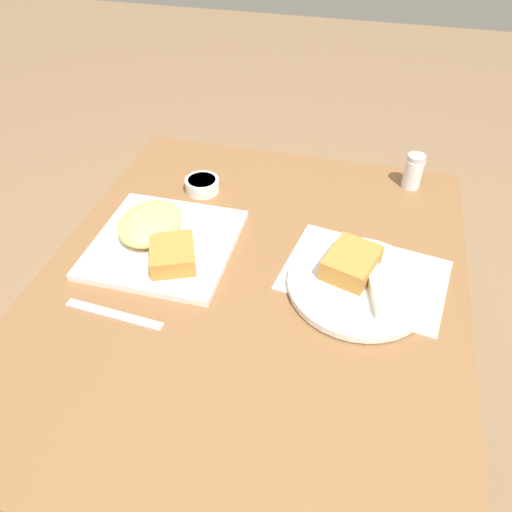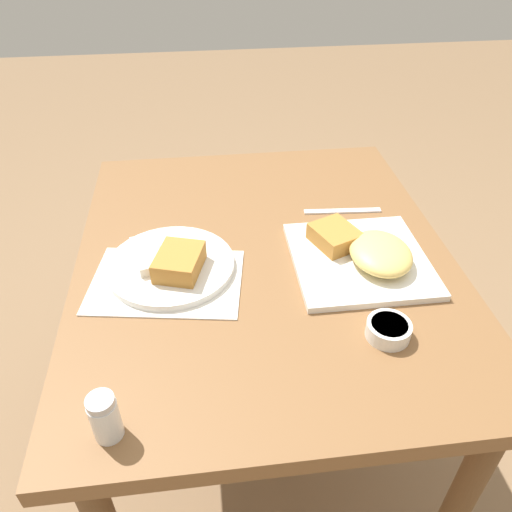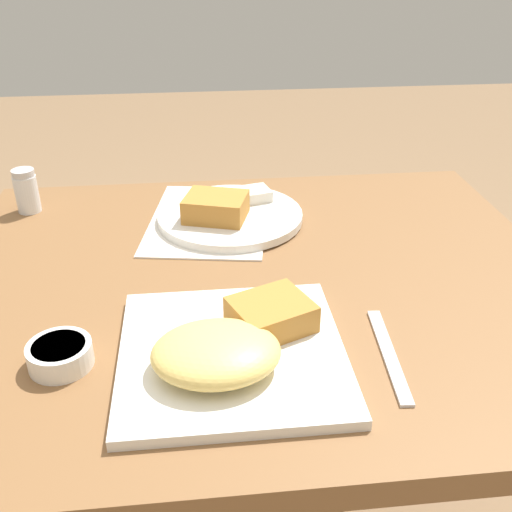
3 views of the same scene
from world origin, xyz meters
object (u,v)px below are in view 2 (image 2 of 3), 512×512
(plate_square_near, at_px, (364,254))
(plate_oval_far, at_px, (171,264))
(salt_shaker, at_px, (106,419))
(butter_knife, at_px, (342,211))
(sauce_ramekin, at_px, (388,329))

(plate_square_near, height_order, plate_oval_far, plate_square_near)
(salt_shaker, bearing_deg, plate_oval_far, -13.21)
(salt_shaker, xyz_separation_m, butter_knife, (0.52, -0.47, -0.03))
(plate_square_near, relative_size, butter_knife, 1.49)
(salt_shaker, distance_m, butter_knife, 0.71)
(plate_square_near, relative_size, salt_shaker, 3.37)
(plate_square_near, xyz_separation_m, butter_knife, (0.19, -0.01, -0.02))
(butter_knife, bearing_deg, plate_square_near, 91.71)
(salt_shaker, relative_size, butter_knife, 0.44)
(plate_oval_far, xyz_separation_m, sauce_ramekin, (-0.22, -0.37, -0.00))
(plate_oval_far, relative_size, sauce_ramekin, 3.33)
(plate_square_near, xyz_separation_m, salt_shaker, (-0.33, 0.47, 0.01))
(plate_square_near, xyz_separation_m, sauce_ramekin, (-0.20, 0.02, -0.01))
(plate_oval_far, distance_m, sauce_ramekin, 0.43)
(plate_square_near, height_order, sauce_ramekin, plate_square_near)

